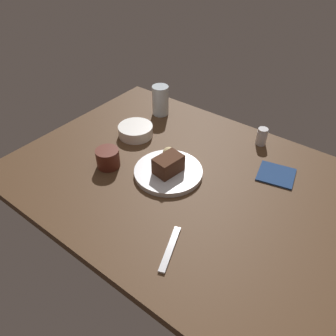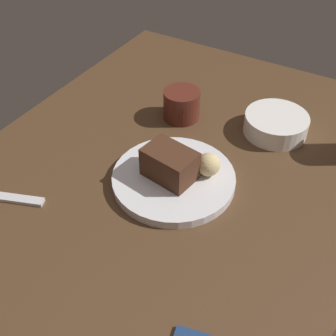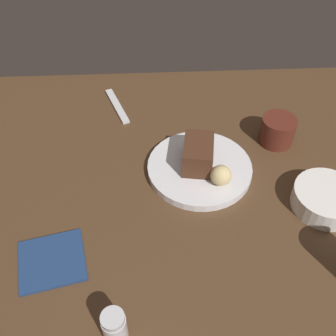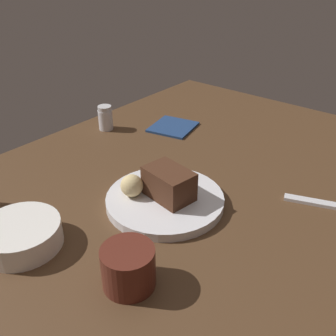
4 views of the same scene
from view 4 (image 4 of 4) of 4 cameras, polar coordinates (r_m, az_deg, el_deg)
dining_table at (r=81.64cm, az=1.77°, el=-3.41°), size 120.00×84.00×3.00cm
dessert_plate at (r=74.63cm, az=-0.46°, el=-4.79°), size 22.91×22.91×1.74cm
chocolate_cake_slice at (r=72.52cm, az=0.12°, el=-2.34°), size 7.66×10.14×5.83cm
bread_roll at (r=73.60cm, az=-5.41°, el=-2.63°), size 4.38×4.38×4.38cm
salt_shaker at (r=105.99cm, az=-9.31°, el=7.38°), size 3.88×3.88×6.63cm
side_bowl at (r=68.95cm, az=-21.02°, el=-9.29°), size 13.34×13.34×4.19cm
coffee_cup at (r=57.64cm, az=-5.92°, el=-14.50°), size 7.98×7.98×6.55cm
dessert_spoon at (r=80.36cm, az=22.22°, el=-4.99°), size 6.87×14.70×0.70cm
folded_napkin at (r=106.41cm, az=0.76°, el=6.14°), size 13.82×13.33×0.60cm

